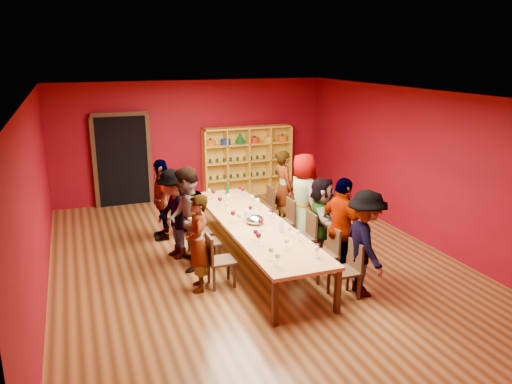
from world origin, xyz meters
The scene contains 50 objects.
room_shell centered at (0.00, 0.00, 1.50)m, with size 7.10×9.10×3.04m.
tasting_table centered at (0.00, 0.00, 0.70)m, with size 1.10×4.50×0.75m.
doorway centered at (-1.80, 4.43, 1.12)m, with size 1.40×0.17×2.30m.
shelving_unit centered at (1.40, 4.32, 0.98)m, with size 2.40×0.40×1.80m.
chair_person_left_1 centered at (-0.91, -0.71, 0.50)m, with size 0.42×0.42×0.89m.
person_left_1 centered at (-1.20, -0.71, 0.79)m, with size 0.57×0.42×1.57m, color #BE7F86.
chair_person_left_2 centered at (-0.91, 0.15, 0.50)m, with size 0.42×0.42×0.89m.
person_left_2 centered at (-1.18, 0.15, 0.91)m, with size 0.88×0.48×1.82m, color #131A36.
chair_person_left_3 centered at (-0.91, 0.72, 0.50)m, with size 0.42×0.42×0.89m.
person_left_3 centered at (-1.28, 0.72, 0.84)m, with size 1.08×0.45×1.67m, color #5481AE.
chair_person_left_4 centered at (-0.91, 1.76, 0.50)m, with size 0.42×0.42×0.89m.
person_left_4 centered at (-1.32, 1.76, 0.82)m, with size 0.97×0.44×1.65m, color pink.
chair_person_right_0 centered at (0.91, -1.76, 0.50)m, with size 0.42×0.42×0.89m.
person_right_0 centered at (1.18, -1.76, 0.84)m, with size 1.09×0.45×1.69m, color #48484D.
chair_person_right_1 centered at (0.91, -1.08, 0.50)m, with size 0.42×0.42×0.89m.
person_right_1 centered at (1.17, -1.08, 0.86)m, with size 1.01×0.46×1.72m, color silver.
chair_person_right_2 centered at (0.91, -0.25, 0.50)m, with size 0.42×0.42×0.89m.
person_right_2 centered at (1.22, -0.25, 0.76)m, with size 1.42×0.41×1.53m, color silver.
chair_person_right_3 centered at (0.91, 0.66, 0.50)m, with size 0.42×0.42×0.89m.
person_right_3 centered at (1.28, 0.66, 0.89)m, with size 0.87×0.47×1.78m, color #525257.
chair_person_right_4 centered at (0.91, 1.71, 0.50)m, with size 0.42×0.42×0.89m.
person_right_4 centered at (1.32, 1.71, 0.82)m, with size 0.60×0.44×1.65m, color #CD898B.
wine_glass_0 centered at (0.08, 0.39, 0.89)m, with size 0.08×0.08×0.19m.
wine_glass_1 centered at (0.34, 1.60, 0.91)m, with size 0.09×0.09×0.22m.
wine_glass_2 centered at (0.32, -0.83, 0.88)m, with size 0.07×0.07×0.18m.
wine_glass_3 centered at (0.36, -1.07, 0.88)m, with size 0.07×0.07×0.18m.
wine_glass_4 centered at (-0.28, -0.01, 0.91)m, with size 0.09×0.09×0.22m.
wine_glass_5 centered at (-0.33, -1.88, 0.90)m, with size 0.08×0.08×0.21m.
wine_glass_6 centered at (0.31, -1.81, 0.89)m, with size 0.08×0.08×0.20m.
wine_glass_7 centered at (-0.30, -1.04, 0.90)m, with size 0.08×0.08×0.21m.
wine_glass_8 centered at (-0.28, -0.85, 0.89)m, with size 0.08×0.08×0.20m.
wine_glass_9 centered at (0.26, -0.12, 0.89)m, with size 0.08×0.08×0.20m.
wine_glass_10 centered at (0.35, 1.84, 0.88)m, with size 0.07×0.07×0.18m.
wine_glass_11 centered at (-0.34, -1.64, 0.90)m, with size 0.08×0.08×0.21m.
wine_glass_12 centered at (-0.09, 1.22, 0.91)m, with size 0.09×0.09×0.21m.
wine_glass_13 centered at (-0.31, 1.07, 0.91)m, with size 0.09×0.09×0.22m.
wine_glass_14 centered at (-0.34, 0.15, 0.91)m, with size 0.09×0.09×0.22m.
wine_glass_15 centered at (0.04, -1.35, 0.88)m, with size 0.07×0.07×0.18m.
wine_glass_16 centered at (0.34, -1.78, 0.91)m, with size 0.09×0.09×0.21m.
wine_glass_17 centered at (-0.27, 0.75, 0.89)m, with size 0.08×0.08×0.19m.
wine_glass_18 centered at (0.31, 0.95, 0.91)m, with size 0.09×0.09×0.22m.
wine_glass_19 centered at (0.34, 0.03, 0.89)m, with size 0.08×0.08×0.20m.
wine_glass_20 centered at (-0.03, -0.39, 0.89)m, with size 0.08×0.08×0.19m.
wine_glass_21 centered at (-0.28, 1.63, 0.91)m, with size 0.09×0.09×0.21m.
wine_glass_22 centered at (-0.33, 1.81, 0.88)m, with size 0.07×0.07×0.19m.
wine_glass_23 centered at (0.34, 0.72, 0.91)m, with size 0.09×0.09×0.22m.
spittoon_bowl centered at (0.00, -0.08, 0.82)m, with size 0.32×0.32×0.17m, color #B8BBC0.
carafe_a centered at (-0.11, 0.05, 0.87)m, with size 0.12×0.12×0.26m.
carafe_b centered at (0.26, -0.61, 0.85)m, with size 0.09×0.09×0.23m.
wine_bottle centered at (0.09, 1.87, 0.87)m, with size 0.09×0.09×0.31m.
Camera 1 is at (-2.91, -7.89, 3.70)m, focal length 35.00 mm.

